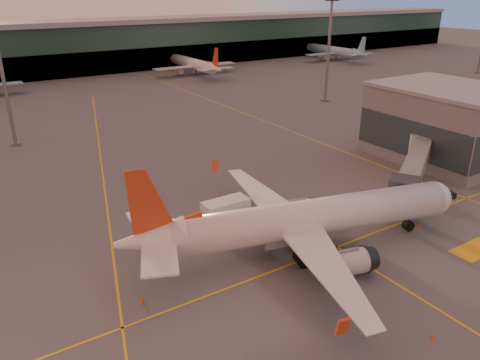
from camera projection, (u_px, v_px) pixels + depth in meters
ground at (335, 282)px, 47.78m from camera, size 600.00×600.00×0.00m
taxi_markings at (119, 166)px, 78.72m from camera, size 100.12×173.00×0.01m
terminal at (38, 50)px, 154.71m from camera, size 400.00×20.00×17.60m
gate_building at (445, 123)px, 80.26m from camera, size 18.40×22.40×12.60m
mast_west_near at (1, 66)px, 83.45m from camera, size 2.40×2.40×25.60m
mast_east_near at (329, 43)px, 117.79m from camera, size 2.40×2.40×25.60m
main_airplane at (302, 221)px, 51.80m from camera, size 39.56×36.05×12.11m
jet_bridge at (416, 164)px, 67.95m from camera, size 22.27×15.09×5.95m
catering_truck at (226, 215)px, 56.37m from camera, size 5.68×2.59×4.39m
pushback_tug at (423, 194)px, 66.47m from camera, size 3.21×2.27×1.49m
cone_nose at (424, 212)px, 62.01m from camera, size 0.45×0.45×0.57m
cone_tail at (142, 300)px, 44.66m from camera, size 0.40×0.40×0.51m
cone_wing_right at (433, 337)px, 39.88m from camera, size 0.42×0.42×0.53m
cone_wing_left at (219, 194)px, 67.26m from camera, size 0.45×0.45×0.58m
cone_fwd at (419, 225)px, 58.62m from camera, size 0.42×0.42×0.53m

